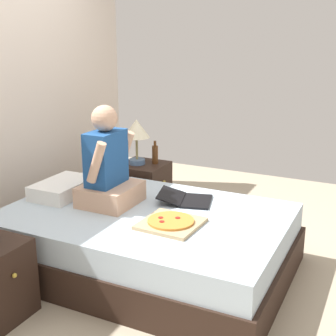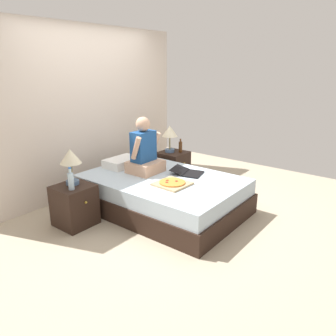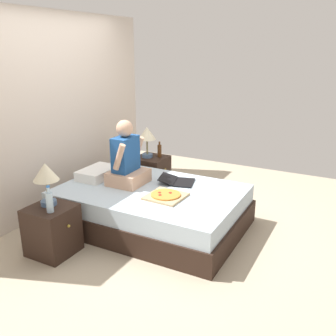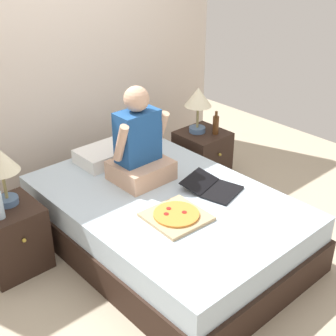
% 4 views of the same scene
% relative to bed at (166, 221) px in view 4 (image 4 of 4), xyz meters
% --- Properties ---
extents(ground_plane, '(5.67, 5.67, 0.00)m').
position_rel_bed_xyz_m(ground_plane, '(0.00, 0.00, -0.23)').
color(ground_plane, tan).
extents(wall_back, '(3.67, 0.12, 2.50)m').
position_rel_bed_xyz_m(wall_back, '(0.00, 1.43, 1.02)').
color(wall_back, beige).
rests_on(wall_back, ground).
extents(bed, '(1.44, 2.14, 0.48)m').
position_rel_bed_xyz_m(bed, '(0.00, 0.00, 0.00)').
color(bed, black).
rests_on(bed, ground).
extents(nightstand_left, '(0.44, 0.47, 0.52)m').
position_rel_bed_xyz_m(nightstand_left, '(-1.02, 0.59, 0.02)').
color(nightstand_left, black).
rests_on(nightstand_left, ground).
extents(lamp_on_left_nightstand, '(0.26, 0.26, 0.45)m').
position_rel_bed_xyz_m(lamp_on_left_nightstand, '(-0.98, 0.64, 0.61)').
color(lamp_on_left_nightstand, '#4C6B93').
rests_on(lamp_on_left_nightstand, nightstand_left).
extents(nightstand_right, '(0.44, 0.47, 0.52)m').
position_rel_bed_xyz_m(nightstand_right, '(1.02, 0.59, 0.02)').
color(nightstand_right, black).
rests_on(nightstand_right, ground).
extents(lamp_on_right_nightstand, '(0.26, 0.26, 0.45)m').
position_rel_bed_xyz_m(lamp_on_right_nightstand, '(0.99, 0.64, 0.61)').
color(lamp_on_right_nightstand, '#4C6B93').
rests_on(lamp_on_right_nightstand, nightstand_right).
extents(beer_bottle, '(0.06, 0.06, 0.23)m').
position_rel_bed_xyz_m(beer_bottle, '(1.09, 0.49, 0.38)').
color(beer_bottle, '#512D14').
rests_on(beer_bottle, nightstand_right).
extents(pillow, '(0.52, 0.34, 0.12)m').
position_rel_bed_xyz_m(pillow, '(0.02, 0.79, 0.30)').
color(pillow, white).
rests_on(pillow, bed).
extents(person_seated, '(0.47, 0.40, 0.78)m').
position_rel_bed_xyz_m(person_seated, '(0.03, 0.34, 0.53)').
color(person_seated, tan).
rests_on(person_seated, bed).
extents(laptop, '(0.41, 0.48, 0.07)m').
position_rel_bed_xyz_m(laptop, '(0.33, -0.21, 0.26)').
color(laptop, black).
rests_on(laptop, bed).
extents(pizza_box, '(0.42, 0.42, 0.05)m').
position_rel_bed_xyz_m(pizza_box, '(-0.15, -0.28, 0.26)').
color(pizza_box, tan).
rests_on(pizza_box, bed).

